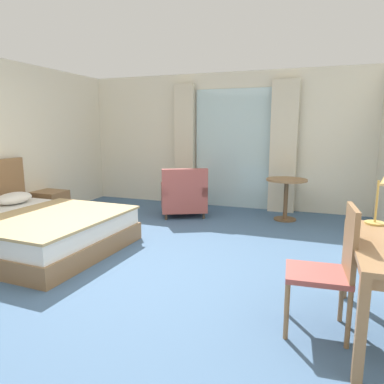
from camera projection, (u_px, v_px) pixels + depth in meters
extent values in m
cube|color=#426084|center=(139.00, 272.00, 3.86)|extent=(6.07, 7.34, 0.10)
cube|color=silver|center=(222.00, 141.00, 6.77)|extent=(5.67, 0.12, 2.53)
cube|color=silver|center=(233.00, 149.00, 6.65)|extent=(1.45, 0.02, 2.23)
cube|color=beige|center=(184.00, 146.00, 6.86)|extent=(0.39, 0.10, 2.34)
cube|color=beige|center=(283.00, 148.00, 6.23)|extent=(0.47, 0.10, 2.34)
cube|color=olive|center=(33.00, 240.00, 4.47)|extent=(2.19, 1.84, 0.23)
cube|color=white|center=(32.00, 223.00, 4.43)|extent=(2.13, 1.79, 0.21)
cube|color=tan|center=(53.00, 217.00, 4.28)|extent=(1.47, 1.79, 0.03)
ellipsoid|color=white|center=(14.00, 198.00, 5.06)|extent=(0.38, 0.56, 0.16)
cube|color=olive|center=(50.00, 204.00, 5.96)|extent=(0.52, 0.46, 0.46)
cube|color=brown|center=(39.00, 202.00, 5.73)|extent=(0.44, 0.01, 0.11)
cube|color=olive|center=(361.00, 332.00, 2.05)|extent=(0.06, 0.06, 0.69)
cube|color=olive|center=(345.00, 261.00, 3.14)|extent=(0.06, 0.06, 0.69)
cube|color=#9E4C47|center=(317.00, 274.00, 2.61)|extent=(0.48, 0.44, 0.04)
cube|color=olive|center=(351.00, 241.00, 2.50)|extent=(0.07, 0.38, 0.51)
cylinder|color=olive|center=(287.00, 289.00, 2.87)|extent=(0.04, 0.04, 0.43)
cylinder|color=olive|center=(287.00, 311.00, 2.53)|extent=(0.04, 0.04, 0.43)
cylinder|color=olive|center=(342.00, 296.00, 2.76)|extent=(0.04, 0.04, 0.43)
cylinder|color=olive|center=(349.00, 320.00, 2.42)|extent=(0.04, 0.04, 0.43)
cylinder|color=tan|center=(375.00, 223.00, 2.94)|extent=(0.16, 0.16, 0.02)
cylinder|color=tan|center=(377.00, 201.00, 2.90)|extent=(0.02, 0.02, 0.35)
cube|color=#9E4C47|center=(183.00, 202.00, 6.15)|extent=(0.99, 0.96, 0.28)
cube|color=#9E4C47|center=(185.00, 183.00, 5.80)|extent=(0.73, 0.44, 0.47)
cube|color=#9E4C47|center=(202.00, 189.00, 6.15)|extent=(0.40, 0.67, 0.16)
cube|color=#9E4C47|center=(164.00, 190.00, 6.08)|extent=(0.40, 0.67, 0.16)
cylinder|color=#4C3D2D|center=(199.00, 208.00, 6.51)|extent=(0.04, 0.04, 0.10)
cylinder|color=#4C3D2D|center=(165.00, 209.00, 6.44)|extent=(0.04, 0.04, 0.10)
cylinder|color=#4C3D2D|center=(204.00, 216.00, 5.94)|extent=(0.04, 0.04, 0.10)
cylinder|color=#4C3D2D|center=(166.00, 217.00, 5.87)|extent=(0.04, 0.04, 0.10)
cylinder|color=olive|center=(287.00, 180.00, 5.74)|extent=(0.66, 0.66, 0.03)
cylinder|color=brown|center=(286.00, 200.00, 5.80)|extent=(0.07, 0.07, 0.66)
cylinder|color=brown|center=(285.00, 219.00, 5.86)|extent=(0.36, 0.36, 0.02)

